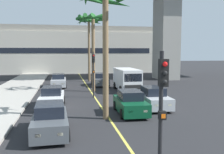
# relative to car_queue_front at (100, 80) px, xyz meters

# --- Properties ---
(lane_stripe_center) EXTENTS (0.14, 56.00, 0.01)m
(lane_stripe_center) POSITION_rel_car_queue_front_xyz_m (-1.60, -6.48, -0.72)
(lane_stripe_center) COLOR #DBCC4C
(lane_stripe_center) RESTS_ON ground
(pier_building_backdrop) EXTENTS (31.57, 8.04, 9.25)m
(pier_building_backdrop) POSITION_rel_car_queue_front_xyz_m (-1.60, 21.89, 3.84)
(pier_building_backdrop) COLOR beige
(pier_building_backdrop) RESTS_ON ground
(car_queue_front) EXTENTS (1.90, 4.13, 1.56)m
(car_queue_front) POSITION_rel_car_queue_front_xyz_m (0.00, 0.00, 0.00)
(car_queue_front) COLOR #4C5156
(car_queue_front) RESTS_ON ground
(car_queue_second) EXTENTS (1.93, 4.15, 1.56)m
(car_queue_second) POSITION_rel_car_queue_front_xyz_m (-5.08, -17.92, 0.00)
(car_queue_second) COLOR #4C5156
(car_queue_second) RESTS_ON ground
(car_queue_third) EXTENTS (1.94, 4.15, 1.56)m
(car_queue_third) POSITION_rel_car_queue_front_xyz_m (2.19, -13.13, 0.00)
(car_queue_third) COLOR #B7BABF
(car_queue_third) RESTS_ON ground
(car_queue_fourth) EXTENTS (1.91, 4.14, 1.56)m
(car_queue_fourth) POSITION_rel_car_queue_front_xyz_m (-5.28, -11.48, 0.00)
(car_queue_fourth) COLOR white
(car_queue_fourth) RESTS_ON ground
(car_queue_fifth) EXTENTS (1.94, 4.15, 1.56)m
(car_queue_fifth) POSITION_rel_car_queue_front_xyz_m (0.02, -14.52, 0.00)
(car_queue_fifth) COLOR #0C4728
(car_queue_fifth) RESTS_ON ground
(car_queue_sixth) EXTENTS (1.85, 4.11, 1.56)m
(car_queue_sixth) POSITION_rel_car_queue_front_xyz_m (-5.04, -0.24, 0.00)
(car_queue_sixth) COLOR #B7BABF
(car_queue_sixth) RESTS_ON ground
(delivery_van) EXTENTS (2.16, 5.25, 2.36)m
(delivery_van) POSITION_rel_car_queue_front_xyz_m (2.28, -4.55, 0.57)
(delivery_van) COLOR white
(delivery_van) RESTS_ON ground
(traffic_light_median_near) EXTENTS (0.24, 0.37, 4.20)m
(traffic_light_median_near) POSITION_rel_car_queue_front_xyz_m (-1.64, -24.20, 1.99)
(traffic_light_median_near) COLOR black
(traffic_light_median_near) RESTS_ON ground
(traffic_light_median_far) EXTENTS (0.24, 0.37, 4.20)m
(traffic_light_median_far) POSITION_rel_car_queue_front_xyz_m (-1.74, -8.17, 1.99)
(traffic_light_median_far) COLOR black
(traffic_light_median_far) RESTS_ON ground
(palm_tree_near_median) EXTENTS (3.67, 3.66, 9.06)m
(palm_tree_near_median) POSITION_rel_car_queue_front_xyz_m (-0.87, 4.84, 6.97)
(palm_tree_near_median) COLOR brown
(palm_tree_near_median) RESTS_ON ground
(palm_tree_mid_median) EXTENTS (3.22, 3.20, 8.10)m
(palm_tree_mid_median) POSITION_rel_car_queue_front_xyz_m (-1.31, -4.46, 6.02)
(palm_tree_mid_median) COLOR brown
(palm_tree_mid_median) RESTS_ON ground
(palm_tree_far_median) EXTENTS (3.54, 3.63, 7.92)m
(palm_tree_far_median) POSITION_rel_car_queue_front_xyz_m (-1.83, -15.54, 5.76)
(palm_tree_far_median) COLOR brown
(palm_tree_far_median) RESTS_ON ground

